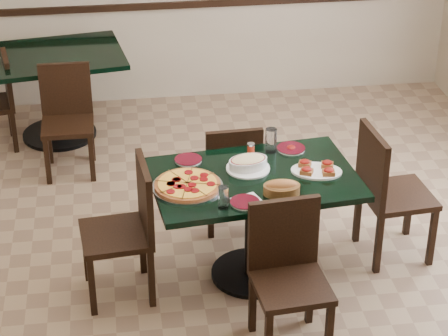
{
  "coord_description": "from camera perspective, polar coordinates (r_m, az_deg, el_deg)",
  "views": [
    {
      "loc": [
        -0.61,
        -4.76,
        3.44
      ],
      "look_at": [
        0.04,
        0.0,
        0.74
      ],
      "focal_mm": 70.0,
      "sensor_mm": 36.0,
      "label": 1
    }
  ],
  "objects": [
    {
      "name": "side_plate_near",
      "position": [
        5.13,
        1.37,
        -2.25
      ],
      "size": [
        0.18,
        0.18,
        0.02
      ],
      "rotation": [
        0.0,
        0.0,
        -0.12
      ],
      "color": "white",
      "rests_on": "main_table"
    },
    {
      "name": "napkin_setting",
      "position": [
        5.15,
        1.59,
        -2.18
      ],
      "size": [
        0.2,
        0.2,
        0.01
      ],
      "rotation": [
        0.0,
        0.0,
        0.35
      ],
      "color": "white",
      "rests_on": "main_table"
    },
    {
      "name": "lasagna_casserole",
      "position": [
        5.46,
        1.58,
        0.34
      ],
      "size": [
        0.28,
        0.28,
        0.09
      ],
      "rotation": [
        0.0,
        0.0,
        0.23
      ],
      "color": "white",
      "rests_on": "main_table"
    },
    {
      "name": "floor",
      "position": [
        5.9,
        -0.43,
        -6.35
      ],
      "size": [
        5.5,
        5.5,
        0.0
      ],
      "primitive_type": "plane",
      "color": "#80674A",
      "rests_on": "ground"
    },
    {
      "name": "chair_near",
      "position": [
        5.04,
        4.18,
        -6.51
      ],
      "size": [
        0.45,
        0.45,
        0.89
      ],
      "rotation": [
        0.0,
        0.0,
        0.09
      ],
      "color": "black",
      "rests_on": "floor"
    },
    {
      "name": "room_shell",
      "position": [
        7.06,
        6.09,
        10.37
      ],
      "size": [
        5.5,
        5.5,
        5.5
      ],
      "color": "white",
      "rests_on": "floor"
    },
    {
      "name": "chair_left",
      "position": [
        5.42,
        -6.23,
        -3.61
      ],
      "size": [
        0.47,
        0.47,
        0.91
      ],
      "rotation": [
        0.0,
        0.0,
        -1.47
      ],
      "color": "black",
      "rests_on": "floor"
    },
    {
      "name": "pepperoni_pizza",
      "position": [
        5.28,
        -2.4,
        -1.11
      ],
      "size": [
        0.43,
        0.43,
        0.04
      ],
      "rotation": [
        0.0,
        0.0,
        -0.26
      ],
      "color": "silver",
      "rests_on": "main_table"
    },
    {
      "name": "back_table",
      "position": [
        7.45,
        -11.03,
        5.7
      ],
      "size": [
        1.26,
        1.0,
        0.75
      ],
      "rotation": [
        0.0,
        0.0,
        0.15
      ],
      "color": "black",
      "rests_on": "floor"
    },
    {
      "name": "main_table",
      "position": [
        5.5,
        1.95,
        -2.2
      ],
      "size": [
        1.35,
        0.94,
        0.75
      ],
      "rotation": [
        0.0,
        0.0,
        0.11
      ],
      "color": "black",
      "rests_on": "floor"
    },
    {
      "name": "bread_basket",
      "position": [
        5.21,
        3.79,
        -1.31
      ],
      "size": [
        0.23,
        0.17,
        0.09
      ],
      "rotation": [
        0.0,
        0.0,
        -0.06
      ],
      "color": "brown",
      "rests_on": "main_table"
    },
    {
      "name": "water_glass_a",
      "position": [
        5.66,
        3.09,
        1.82
      ],
      "size": [
        0.08,
        0.08,
        0.16
      ],
      "primitive_type": "cylinder",
      "color": "silver",
      "rests_on": "main_table"
    },
    {
      "name": "chair_far",
      "position": [
        6.04,
        0.5,
        -0.27
      ],
      "size": [
        0.4,
        0.4,
        0.83
      ],
      "rotation": [
        0.0,
        0.0,
        3.18
      ],
      "color": "black",
      "rests_on": "floor"
    },
    {
      "name": "side_plate_far_l",
      "position": [
        5.58,
        -2.35,
        0.54
      ],
      "size": [
        0.18,
        0.18,
        0.02
      ],
      "rotation": [
        0.0,
        0.0,
        0.19
      ],
      "color": "white",
      "rests_on": "main_table"
    },
    {
      "name": "side_plate_far_r",
      "position": [
        5.73,
        4.4,
        1.29
      ],
      "size": [
        0.19,
        0.19,
        0.03
      ],
      "rotation": [
        0.0,
        0.0,
        0.04
      ],
      "color": "white",
      "rests_on": "main_table"
    },
    {
      "name": "back_chair_near",
      "position": [
        6.94,
        -10.21,
        3.53
      ],
      "size": [
        0.4,
        0.4,
        0.86
      ],
      "rotation": [
        0.0,
        0.0,
        0.0
      ],
      "color": "black",
      "rests_on": "floor"
    },
    {
      "name": "chair_right",
      "position": [
        5.82,
        10.54,
        -1.24
      ],
      "size": [
        0.48,
        0.48,
        0.94
      ],
      "rotation": [
        0.0,
        0.0,
        1.67
      ],
      "color": "black",
      "rests_on": "floor"
    },
    {
      "name": "pepper_shaker",
      "position": [
        5.63,
        1.77,
        1.25
      ],
      "size": [
        0.05,
        0.05,
        0.08
      ],
      "color": "red",
      "rests_on": "main_table"
    },
    {
      "name": "bruschetta_platter",
      "position": [
        5.47,
        6.06,
        -0.06
      ],
      "size": [
        0.37,
        0.3,
        0.05
      ],
      "rotation": [
        0.0,
        0.0,
        -0.26
      ],
      "color": "white",
      "rests_on": "main_table"
    },
    {
      "name": "water_glass_b",
      "position": [
        5.06,
        -0.06,
        -1.93
      ],
      "size": [
        0.06,
        0.06,
        0.14
      ],
      "primitive_type": "cylinder",
      "color": "silver",
      "rests_on": "main_table"
    }
  ]
}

